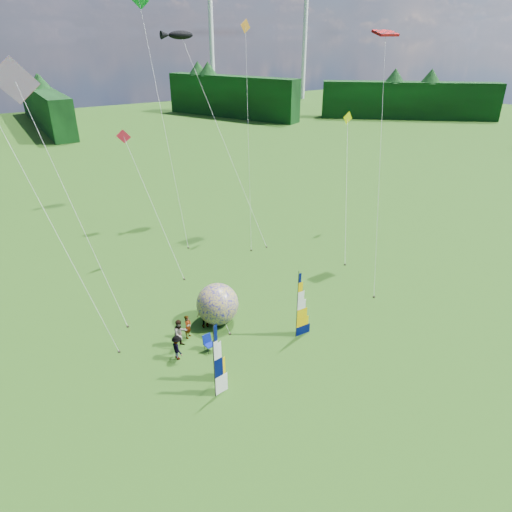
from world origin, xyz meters
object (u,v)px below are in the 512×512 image
feather_banner_main (297,306)px  side_banner_far (214,370)px  spectator_b (180,333)px  side_banner_left (215,355)px  spectator_d (205,315)px  camp_chair (209,344)px  spectator_a (188,327)px  bol_inflatable (217,304)px  kite_whale (223,131)px  spectator_c (177,348)px

feather_banner_main → side_banner_far: size_ratio=1.30×
spectator_b → side_banner_left: bearing=-91.4°
spectator_d → camp_chair: bearing=80.8°
spectator_a → spectator_b: bearing=179.9°
spectator_d → bol_inflatable: bearing=-162.3°
side_banner_left → camp_chair: size_ratio=3.47×
spectator_a → spectator_b: 0.99m
kite_whale → feather_banner_main: bearing=-105.5°
side_banner_far → spectator_b: bearing=78.8°
side_banner_left → side_banner_far: (-0.51, -0.96, -0.11)m
spectator_c → spectator_a: bearing=-42.4°
side_banner_far → kite_whale: 24.61m
spectator_b → camp_chair: bearing=-53.0°
spectator_c → bol_inflatable: bearing=-62.1°
feather_banner_main → camp_chair: bearing=163.5°
bol_inflatable → side_banner_left: bearing=-118.2°
camp_chair → kite_whale: (10.02, 16.89, 8.70)m
side_banner_left → spectator_a: (0.38, 4.56, -1.05)m
spectator_b → spectator_c: spectator_b is taller
spectator_b → spectator_d: (2.17, 1.03, -0.02)m
feather_banner_main → spectator_c: bearing=165.3°
side_banner_left → spectator_b: size_ratio=1.97×
camp_chair → spectator_b: bearing=126.2°
camp_chair → spectator_a: bearing=97.3°
spectator_b → bol_inflatable: bearing=13.1°
side_banner_left → camp_chair: bearing=48.6°
spectator_c → camp_chair: bearing=-101.6°
side_banner_far → bol_inflatable: side_banner_far is taller
bol_inflatable → spectator_b: bol_inflatable is taller
bol_inflatable → spectator_c: (-3.73, -2.15, -0.59)m
spectator_c → spectator_d: bearing=-55.7°
feather_banner_main → spectator_b: feather_banner_main is taller
feather_banner_main → spectator_a: size_ratio=2.88×
bol_inflatable → spectator_b: bearing=-160.0°
side_banner_left → spectator_b: 4.08m
side_banner_far → spectator_d: side_banner_far is taller
side_banner_far → kite_whale: bearing=51.1°
side_banner_far → spectator_b: (0.13, 4.92, -0.80)m
side_banner_left → spectator_d: (1.79, 4.99, -0.93)m
side_banner_far → kite_whale: kite_whale is taller
feather_banner_main → kite_whale: bearing=75.4°
spectator_c → spectator_d: spectator_d is taller
side_banner_far → spectator_a: side_banner_far is taller
feather_banner_main → spectator_b: bearing=156.1°
side_banner_far → spectator_c: size_ratio=2.19×
spectator_d → side_banner_left: bearing=81.6°
feather_banner_main → side_banner_far: feather_banner_main is taller
feather_banner_main → bol_inflatable: feather_banner_main is taller
bol_inflatable → camp_chair: bol_inflatable is taller
camp_chair → kite_whale: bearing=51.6°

